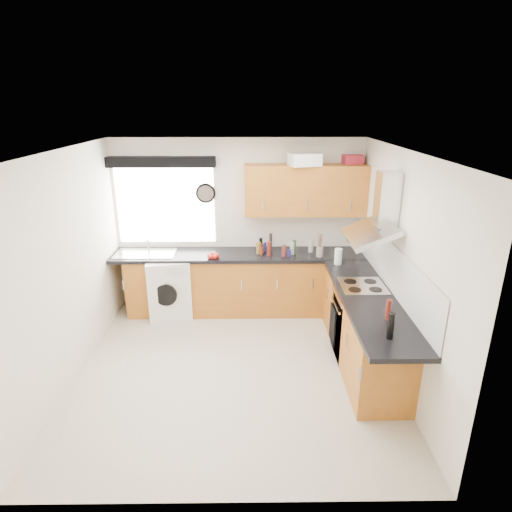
{
  "coord_description": "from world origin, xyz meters",
  "views": [
    {
      "loc": [
        0.19,
        -4.3,
        2.95
      ],
      "look_at": [
        0.25,
        0.85,
        1.1
      ],
      "focal_mm": 30.0,
      "sensor_mm": 36.0,
      "label": 1
    }
  ],
  "objects_px": {
    "upper_cabinets": "(305,190)",
    "oven": "(359,323)",
    "extractor_hood": "(378,216)",
    "washing_machine": "(170,286)"
  },
  "relations": [
    {
      "from": "oven",
      "to": "upper_cabinets",
      "type": "xyz_separation_m",
      "value": [
        -0.55,
        1.32,
        1.38
      ]
    },
    {
      "from": "oven",
      "to": "upper_cabinets",
      "type": "bearing_deg",
      "value": 112.54
    },
    {
      "from": "extractor_hood",
      "to": "washing_machine",
      "type": "relative_size",
      "value": 0.89
    },
    {
      "from": "extractor_hood",
      "to": "washing_machine",
      "type": "bearing_deg",
      "value": 157.07
    },
    {
      "from": "upper_cabinets",
      "to": "oven",
      "type": "bearing_deg",
      "value": -67.46
    },
    {
      "from": "extractor_hood",
      "to": "washing_machine",
      "type": "height_order",
      "value": "extractor_hood"
    },
    {
      "from": "oven",
      "to": "upper_cabinets",
      "type": "relative_size",
      "value": 0.5
    },
    {
      "from": "oven",
      "to": "extractor_hood",
      "type": "xyz_separation_m",
      "value": [
        0.1,
        -0.0,
        1.34
      ]
    },
    {
      "from": "oven",
      "to": "upper_cabinets",
      "type": "height_order",
      "value": "upper_cabinets"
    },
    {
      "from": "upper_cabinets",
      "to": "extractor_hood",
      "type": "bearing_deg",
      "value": -63.87
    }
  ]
}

